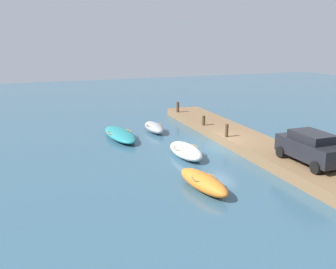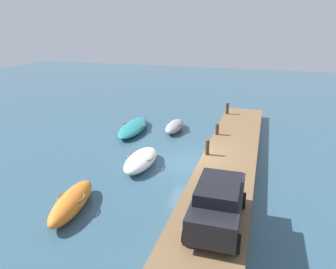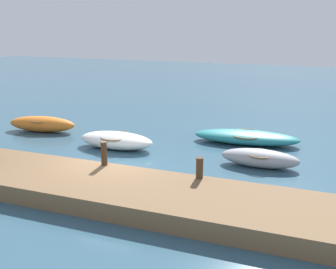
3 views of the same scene
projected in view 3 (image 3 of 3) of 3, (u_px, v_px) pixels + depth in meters
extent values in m
plane|color=#33566B|center=(115.00, 172.00, 15.19)|extent=(84.00, 84.00, 0.00)
cube|color=brown|center=(86.00, 186.00, 13.16)|extent=(22.21, 3.03, 0.62)
ellipsoid|color=#939399|center=(260.00, 158.00, 15.65)|extent=(3.17, 1.17, 0.72)
torus|color=olive|center=(260.00, 154.00, 15.60)|extent=(1.21, 1.21, 0.07)
ellipsoid|color=orange|center=(42.00, 124.00, 20.67)|extent=(3.86, 1.67, 0.83)
torus|color=olive|center=(42.00, 120.00, 20.60)|extent=(1.35, 1.35, 0.07)
ellipsoid|color=teal|center=(246.00, 137.00, 18.65)|extent=(5.19, 2.08, 0.63)
torus|color=olive|center=(246.00, 134.00, 18.60)|extent=(1.87, 1.87, 0.07)
ellipsoid|color=white|center=(116.00, 140.00, 17.91)|extent=(3.66, 1.54, 0.77)
torus|color=olive|center=(116.00, 136.00, 17.85)|extent=(1.57, 1.57, 0.07)
cylinder|color=#47331E|center=(104.00, 153.00, 14.07)|extent=(0.23, 0.23, 0.90)
cylinder|color=#47331E|center=(200.00, 168.00, 12.90)|extent=(0.24, 0.24, 0.74)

